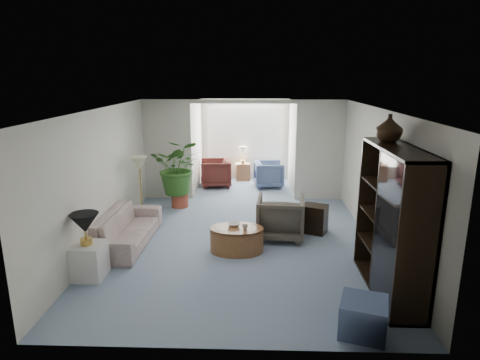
{
  "coord_description": "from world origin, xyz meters",
  "views": [
    {
      "loc": [
        0.26,
        -7.11,
        3.07
      ],
      "look_at": [
        0.0,
        0.6,
        1.1
      ],
      "focal_mm": 30.81,
      "sensor_mm": 36.0,
      "label": 1
    }
  ],
  "objects_px": {
    "ottoman": "(363,317)",
    "coffee_bowl": "(234,224)",
    "coffee_table": "(237,240)",
    "sunroom_chair_blue": "(269,174)",
    "plant_pot": "(180,200)",
    "cabinet_urn": "(389,128)",
    "sunroom_chair_maroon": "(216,173)",
    "table_lamp": "(85,223)",
    "end_table": "(88,261)",
    "sunroom_table": "(243,172)",
    "entertainment_cabinet": "(393,222)",
    "wingback_chair": "(280,217)",
    "side_table_dark": "(314,219)",
    "sofa": "(127,228)",
    "coffee_cup": "(245,227)",
    "floor_lamp": "(139,163)",
    "framed_picture": "(382,157)"
  },
  "relations": [
    {
      "from": "sofa",
      "to": "sunroom_chair_blue",
      "type": "height_order",
      "value": "sunroom_chair_blue"
    },
    {
      "from": "coffee_cup",
      "to": "side_table_dark",
      "type": "bearing_deg",
      "value": 38.64
    },
    {
      "from": "end_table",
      "to": "ottoman",
      "type": "xyz_separation_m",
      "value": [
        3.9,
        -1.31,
        -0.06
      ]
    },
    {
      "from": "floor_lamp",
      "to": "coffee_cup",
      "type": "height_order",
      "value": "floor_lamp"
    },
    {
      "from": "coffee_table",
      "to": "coffee_cup",
      "type": "height_order",
      "value": "coffee_cup"
    },
    {
      "from": "entertainment_cabinet",
      "to": "ottoman",
      "type": "distance_m",
      "value": 1.5
    },
    {
      "from": "table_lamp",
      "to": "entertainment_cabinet",
      "type": "height_order",
      "value": "entertainment_cabinet"
    },
    {
      "from": "sofa",
      "to": "sunroom_chair_blue",
      "type": "relative_size",
      "value": 2.63
    },
    {
      "from": "framed_picture",
      "to": "wingback_chair",
      "type": "relative_size",
      "value": 0.55
    },
    {
      "from": "side_table_dark",
      "to": "ottoman",
      "type": "bearing_deg",
      "value": -87.87
    },
    {
      "from": "sofa",
      "to": "ottoman",
      "type": "bearing_deg",
      "value": -124.52
    },
    {
      "from": "side_table_dark",
      "to": "sofa",
      "type": "bearing_deg",
      "value": -169.24
    },
    {
      "from": "table_lamp",
      "to": "sunroom_chair_maroon",
      "type": "xyz_separation_m",
      "value": [
        1.49,
        5.5,
        -0.51
      ]
    },
    {
      "from": "sunroom_table",
      "to": "side_table_dark",
      "type": "bearing_deg",
      "value": -69.91
    },
    {
      "from": "table_lamp",
      "to": "side_table_dark",
      "type": "distance_m",
      "value": 4.33
    },
    {
      "from": "sofa",
      "to": "coffee_bowl",
      "type": "height_order",
      "value": "sofa"
    },
    {
      "from": "entertainment_cabinet",
      "to": "sunroom_table",
      "type": "bearing_deg",
      "value": 109.42
    },
    {
      "from": "floor_lamp",
      "to": "coffee_cup",
      "type": "distance_m",
      "value": 3.01
    },
    {
      "from": "side_table_dark",
      "to": "sunroom_chair_maroon",
      "type": "height_order",
      "value": "sunroom_chair_maroon"
    },
    {
      "from": "sofa",
      "to": "end_table",
      "type": "height_order",
      "value": "sofa"
    },
    {
      "from": "coffee_table",
      "to": "ottoman",
      "type": "distance_m",
      "value": 2.87
    },
    {
      "from": "coffee_table",
      "to": "wingback_chair",
      "type": "xyz_separation_m",
      "value": [
        0.81,
        0.69,
        0.19
      ]
    },
    {
      "from": "ottoman",
      "to": "coffee_bowl",
      "type": "bearing_deg",
      "value": 124.57
    },
    {
      "from": "ottoman",
      "to": "sunroom_chair_blue",
      "type": "height_order",
      "value": "sunroom_chair_blue"
    },
    {
      "from": "end_table",
      "to": "sunroom_chair_blue",
      "type": "bearing_deg",
      "value": 61.51
    },
    {
      "from": "framed_picture",
      "to": "table_lamp",
      "type": "bearing_deg",
      "value": -165.66
    },
    {
      "from": "coffee_table",
      "to": "entertainment_cabinet",
      "type": "bearing_deg",
      "value": -29.53
    },
    {
      "from": "sofa",
      "to": "sunroom_chair_maroon",
      "type": "height_order",
      "value": "sunroom_chair_maroon"
    },
    {
      "from": "sunroom_table",
      "to": "entertainment_cabinet",
      "type": "bearing_deg",
      "value": -70.58
    },
    {
      "from": "table_lamp",
      "to": "plant_pot",
      "type": "xyz_separation_m",
      "value": [
        0.79,
        3.6,
        -0.74
      ]
    },
    {
      "from": "sofa",
      "to": "plant_pot",
      "type": "distance_m",
      "value": 2.33
    },
    {
      "from": "cabinet_urn",
      "to": "sunroom_table",
      "type": "height_order",
      "value": "cabinet_urn"
    },
    {
      "from": "coffee_table",
      "to": "coffee_cup",
      "type": "distance_m",
      "value": 0.33
    },
    {
      "from": "framed_picture",
      "to": "side_table_dark",
      "type": "bearing_deg",
      "value": 140.1
    },
    {
      "from": "coffee_table",
      "to": "coffee_bowl",
      "type": "height_order",
      "value": "coffee_bowl"
    },
    {
      "from": "table_lamp",
      "to": "end_table",
      "type": "bearing_deg",
      "value": 0.0
    },
    {
      "from": "floor_lamp",
      "to": "ottoman",
      "type": "height_order",
      "value": "floor_lamp"
    },
    {
      "from": "wingback_chair",
      "to": "entertainment_cabinet",
      "type": "relative_size",
      "value": 0.43
    },
    {
      "from": "coffee_table",
      "to": "sunroom_chair_blue",
      "type": "distance_m",
      "value": 4.52
    },
    {
      "from": "coffee_bowl",
      "to": "coffee_cup",
      "type": "distance_m",
      "value": 0.28
    },
    {
      "from": "sunroom_chair_blue",
      "to": "coffee_bowl",
      "type": "bearing_deg",
      "value": 163.68
    },
    {
      "from": "coffee_cup",
      "to": "entertainment_cabinet",
      "type": "relative_size",
      "value": 0.05
    },
    {
      "from": "side_table_dark",
      "to": "cabinet_urn",
      "type": "distance_m",
      "value": 2.8
    },
    {
      "from": "coffee_bowl",
      "to": "plant_pot",
      "type": "height_order",
      "value": "coffee_bowl"
    },
    {
      "from": "cabinet_urn",
      "to": "sunroom_chair_maroon",
      "type": "relative_size",
      "value": 0.47
    },
    {
      "from": "table_lamp",
      "to": "coffee_cup",
      "type": "bearing_deg",
      "value": 21.25
    },
    {
      "from": "framed_picture",
      "to": "coffee_cup",
      "type": "bearing_deg",
      "value": -173.27
    },
    {
      "from": "end_table",
      "to": "entertainment_cabinet",
      "type": "distance_m",
      "value": 4.6
    },
    {
      "from": "table_lamp",
      "to": "floor_lamp",
      "type": "relative_size",
      "value": 1.22
    },
    {
      "from": "end_table",
      "to": "coffee_cup",
      "type": "bearing_deg",
      "value": 21.25
    }
  ]
}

